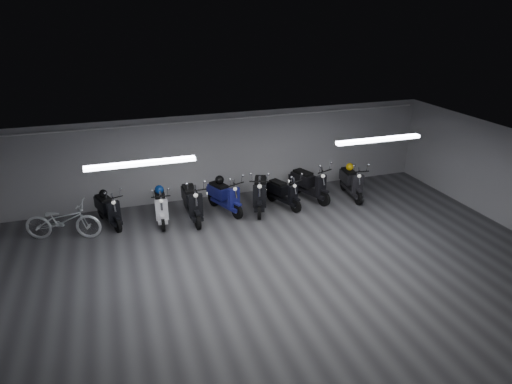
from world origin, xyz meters
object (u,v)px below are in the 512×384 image
object	(u,v)px
scooter_8	(310,179)
helmet_3	(350,167)
helmet_1	(219,180)
bicycle	(62,217)
scooter_4	(225,192)
scooter_5	(260,188)
scooter_2	(161,202)
scooter_3	(192,197)
helmet_0	(159,190)
scooter_7	(284,188)
scooter_1	(108,205)
scooter_9	(352,178)
helmet_2	(103,193)

from	to	relation	value
scooter_8	helmet_3	size ratio (longest dim) A/B	7.73
helmet_1	helmet_3	size ratio (longest dim) A/B	1.11
bicycle	helmet_1	size ratio (longest dim) A/B	7.19
scooter_8	bicycle	size ratio (longest dim) A/B	0.97
scooter_4	scooter_5	xyz separation A→B (m)	(1.08, -0.18, 0.06)
scooter_5	scooter_2	bearing A→B (deg)	-161.34
scooter_5	scooter_3	bearing A→B (deg)	-158.81
scooter_2	helmet_0	bearing A→B (deg)	90.00
scooter_7	helmet_0	xyz separation A→B (m)	(-3.80, 0.34, 0.31)
scooter_1	scooter_7	xyz separation A→B (m)	(5.29, -0.37, -0.03)
scooter_5	scooter_8	distance (m)	1.81
scooter_9	helmet_0	distance (m)	6.24
helmet_0	helmet_3	world-z (taller)	helmet_3
scooter_7	helmet_2	size ratio (longest dim) A/B	7.25
scooter_4	helmet_1	world-z (taller)	scooter_4
bicycle	helmet_2	xyz separation A→B (m)	(1.10, 0.67, 0.27)
helmet_0	helmet_2	distance (m)	1.60
scooter_4	helmet_0	size ratio (longest dim) A/B	7.01
scooter_3	bicycle	bearing A→B (deg)	179.31
helmet_1	scooter_5	bearing A→B (deg)	-19.48
helmet_2	helmet_3	xyz separation A→B (m)	(7.83, -0.34, 0.06)
scooter_7	scooter_1	bearing A→B (deg)	154.87
scooter_5	helmet_3	bearing A→B (deg)	24.90
scooter_4	scooter_9	xyz separation A→B (m)	(4.29, -0.18, 0.01)
scooter_4	scooter_5	world-z (taller)	scooter_5
scooter_2	scooter_9	world-z (taller)	scooter_9
scooter_9	scooter_8	bearing A→B (deg)	177.11
scooter_5	helmet_2	distance (m)	4.64
scooter_1	scooter_8	world-z (taller)	scooter_8
scooter_2	helmet_3	distance (m)	6.28
scooter_4	helmet_1	distance (m)	0.40
scooter_5	scooter_9	size ratio (longest dim) A/B	1.07
scooter_1	helmet_1	xyz separation A→B (m)	(3.33, 0.05, 0.34)
scooter_8	helmet_1	xyz separation A→B (m)	(-2.97, 0.17, 0.26)
scooter_2	scooter_5	size ratio (longest dim) A/B	0.88
helmet_3	helmet_0	bearing A→B (deg)	179.29
scooter_1	helmet_3	world-z (taller)	scooter_1
scooter_1	scooter_2	bearing A→B (deg)	-30.96
scooter_2	scooter_9	distance (m)	6.24
scooter_9	bicycle	world-z (taller)	scooter_9
scooter_7	scooter_3	bearing A→B (deg)	159.33
helmet_1	bicycle	bearing A→B (deg)	-173.80
scooter_9	helmet_3	distance (m)	0.39
scooter_9	scooter_1	bearing A→B (deg)	-175.63
scooter_2	helmet_2	world-z (taller)	scooter_2
scooter_1	bicycle	xyz separation A→B (m)	(-1.19, -0.44, 0.00)
scooter_2	helmet_0	distance (m)	0.38
scooter_2	helmet_2	size ratio (longest dim) A/B	7.56
helmet_2	helmet_3	distance (m)	7.84
scooter_7	scooter_9	xyz separation A→B (m)	(2.42, 0.01, 0.07)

